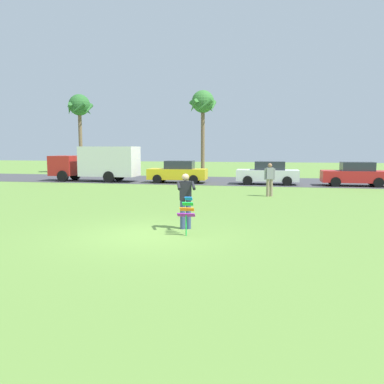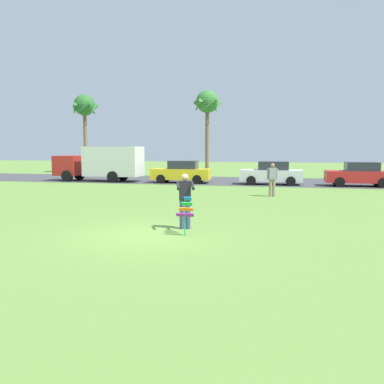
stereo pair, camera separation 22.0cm
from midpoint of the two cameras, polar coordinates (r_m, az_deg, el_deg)
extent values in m
plane|color=olive|center=(11.61, -5.76, -6.19)|extent=(120.00, 120.00, 0.00)
cube|color=#424247|center=(30.35, 5.80, 1.61)|extent=(120.00, 8.00, 0.01)
cylinder|color=#384772|center=(12.34, -0.09, -3.27)|extent=(0.16, 0.16, 0.90)
cylinder|color=#384772|center=(12.32, -0.92, -3.28)|extent=(0.16, 0.16, 0.90)
cube|color=black|center=(12.23, -0.51, 0.19)|extent=(0.41, 0.31, 0.60)
sphere|color=tan|center=(12.19, -0.51, 2.15)|extent=(0.22, 0.22, 0.22)
cylinder|color=black|center=(11.98, 0.62, 0.94)|extent=(0.25, 0.58, 0.24)
cylinder|color=black|center=(11.95, -1.49, 0.92)|extent=(0.25, 0.58, 0.24)
cube|color=blue|center=(11.75, -0.09, -0.95)|extent=(0.23, 0.15, 0.12)
cube|color=green|center=(11.61, -0.21, -1.72)|extent=(0.33, 0.16, 0.12)
cube|color=orange|center=(11.47, -0.34, -2.51)|extent=(0.42, 0.17, 0.12)
cube|color=purple|center=(11.34, -0.47, -3.32)|extent=(0.52, 0.17, 0.12)
cylinder|color=green|center=(11.39, -0.46, -4.82)|extent=(0.04, 0.04, 0.61)
cube|color=#B2231E|center=(31.90, -17.14, 3.69)|extent=(1.82, 1.92, 1.50)
cube|color=silver|center=(30.19, -11.08, 4.38)|extent=(4.22, 2.05, 2.20)
cylinder|color=black|center=(30.97, -17.40, 2.21)|extent=(0.84, 0.29, 0.84)
cylinder|color=black|center=(32.57, -15.75, 2.46)|extent=(0.84, 0.29, 0.84)
cylinder|color=black|center=(29.26, -11.14, 2.16)|extent=(0.84, 0.29, 0.84)
cylinder|color=black|center=(30.94, -9.73, 2.41)|extent=(0.84, 0.29, 0.84)
cube|color=yellow|center=(28.54, -1.36, 2.62)|extent=(4.26, 1.87, 0.76)
cube|color=#282D38|center=(28.48, -1.07, 3.94)|extent=(2.07, 1.47, 0.60)
cylinder|color=black|center=(28.08, -4.29, 1.88)|extent=(0.65, 0.25, 0.64)
cylinder|color=black|center=(29.64, -3.51, 2.13)|extent=(0.65, 0.25, 0.64)
cylinder|color=black|center=(27.54, 0.96, 1.81)|extent=(0.65, 0.25, 0.64)
cylinder|color=black|center=(29.13, 1.48, 2.06)|extent=(0.65, 0.25, 0.64)
cube|color=white|center=(27.70, 11.58, 2.37)|extent=(4.21, 1.71, 0.76)
cube|color=#282D38|center=(27.66, 11.92, 3.73)|extent=(2.02, 1.40, 0.60)
cylinder|color=black|center=(26.97, 8.77, 1.64)|extent=(0.64, 0.22, 0.64)
cylinder|color=black|center=(28.58, 8.98, 1.90)|extent=(0.64, 0.22, 0.64)
cylinder|color=black|center=(26.93, 14.31, 1.51)|extent=(0.64, 0.22, 0.64)
cylinder|color=black|center=(28.54, 14.21, 1.78)|extent=(0.64, 0.22, 0.64)
cube|color=red|center=(28.17, 23.17, 2.05)|extent=(4.22, 1.74, 0.76)
cube|color=#282D38|center=(28.17, 23.52, 3.38)|extent=(2.03, 1.41, 0.60)
cylinder|color=black|center=(27.18, 20.77, 1.33)|extent=(0.64, 0.23, 0.64)
cylinder|color=black|center=(28.77, 20.29, 1.61)|extent=(0.64, 0.23, 0.64)
cylinder|color=black|center=(27.70, 26.10, 1.18)|extent=(0.64, 0.23, 0.64)
cylinder|color=black|center=(29.26, 25.34, 1.47)|extent=(0.64, 0.23, 0.64)
cylinder|color=brown|center=(41.63, -14.99, 7.24)|extent=(0.36, 0.36, 6.59)
sphere|color=#2D6B2D|center=(41.84, -15.13, 12.03)|extent=(2.10, 2.10, 2.10)
cone|color=#2D6B2D|center=(41.37, -13.93, 11.50)|extent=(0.44, 1.56, 1.28)
cone|color=#2D6B2D|center=(42.47, -14.18, 11.36)|extent=(1.62, 0.90, 1.28)
cone|color=#2D6B2D|center=(42.65, -15.69, 11.29)|extent=(1.27, 1.52, 1.28)
cone|color=#2D6B2D|center=(41.67, -16.43, 11.39)|extent=(1.27, 1.52, 1.28)
cone|color=#2D6B2D|center=(40.87, -15.34, 11.53)|extent=(1.62, 0.90, 1.28)
cylinder|color=brown|center=(37.61, 2.37, 7.60)|extent=(0.36, 0.36, 6.63)
sphere|color=#387A33|center=(37.85, 2.40, 12.93)|extent=(2.10, 2.10, 2.10)
cone|color=#387A33|center=(37.64, 3.85, 12.27)|extent=(0.44, 1.56, 1.28)
cone|color=#387A33|center=(38.64, 3.07, 12.12)|extent=(1.62, 0.90, 1.28)
cone|color=#387A33|center=(38.49, 1.39, 12.15)|extent=(1.27, 1.52, 1.28)
cone|color=#387A33|center=(37.40, 1.05, 12.32)|extent=(1.27, 1.52, 1.28)
cone|color=#387A33|center=(36.86, 2.60, 12.40)|extent=(1.62, 0.90, 1.28)
cylinder|color=gray|center=(20.92, 11.55, 0.58)|extent=(0.16, 0.16, 0.90)
cylinder|color=gray|center=(20.96, 12.03, 0.58)|extent=(0.16, 0.16, 0.90)
cube|color=gray|center=(20.88, 11.84, 2.63)|extent=(0.40, 0.30, 0.60)
sphere|color=#9E7051|center=(20.85, 11.86, 3.78)|extent=(0.22, 0.22, 0.22)
cylinder|color=gray|center=(20.82, 11.19, 2.54)|extent=(0.09, 0.09, 0.58)
cylinder|color=gray|center=(20.94, 12.47, 2.53)|extent=(0.09, 0.09, 0.58)
camera|label=1|loc=(0.11, -89.52, 0.05)|focal=36.92mm
camera|label=2|loc=(0.11, 90.48, -0.05)|focal=36.92mm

